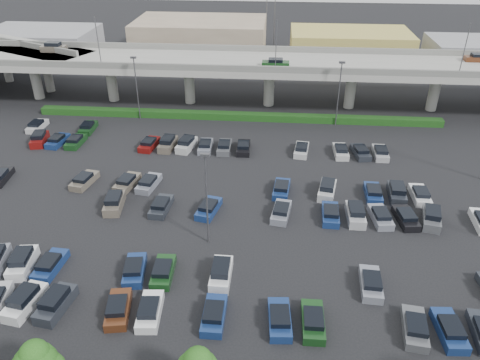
# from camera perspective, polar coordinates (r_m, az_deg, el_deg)

# --- Properties ---
(ground) EXTENTS (280.00, 280.00, 0.00)m
(ground) POSITION_cam_1_polar(r_m,az_deg,el_deg) (55.74, -2.70, -2.52)
(ground) COLOR black
(overpass) EXTENTS (150.00, 13.00, 15.80)m
(overpass) POSITION_cam_1_polar(r_m,az_deg,el_deg) (82.12, -0.13, 13.80)
(overpass) COLOR gray
(overpass) RESTS_ON ground
(hedge) EXTENTS (66.00, 1.60, 1.10)m
(hedge) POSITION_cam_1_polar(r_m,az_deg,el_deg) (77.62, -0.39, 7.79)
(hedge) COLOR #103811
(hedge) RESTS_ON ground
(parked_cars) EXTENTS (62.82, 41.56, 1.67)m
(parked_cars) POSITION_cam_1_polar(r_m,az_deg,el_deg) (52.03, -5.72, -4.49)
(parked_cars) COLOR white
(parked_cars) RESTS_ON ground
(light_poles) EXTENTS (66.90, 48.38, 10.30)m
(light_poles) POSITION_cam_1_polar(r_m,az_deg,el_deg) (55.07, -6.86, 4.29)
(light_poles) COLOR #4D4C51
(light_poles) RESTS_ON ground
(distant_buildings) EXTENTS (138.00, 24.00, 9.00)m
(distant_buildings) POSITION_cam_1_polar(r_m,az_deg,el_deg) (111.62, 7.99, 16.21)
(distant_buildings) COLOR gray
(distant_buildings) RESTS_ON ground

